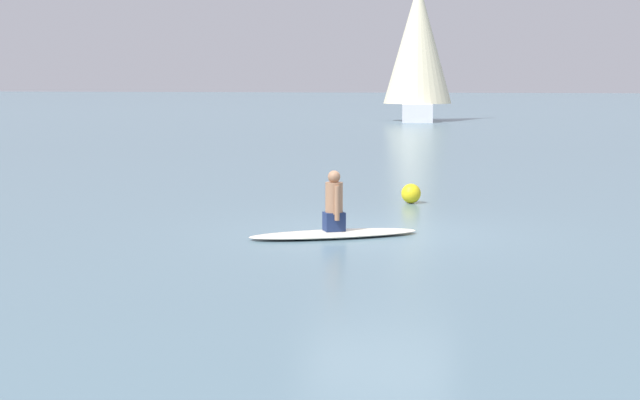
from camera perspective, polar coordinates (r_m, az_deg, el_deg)
The scene contains 5 objects.
ground_plane at distance 15.91m, azimuth 3.48°, elevation -2.01°, with size 400.00×400.00×0.00m, color slate.
surfboard at distance 15.52m, azimuth 0.84°, elevation -2.03°, with size 2.83×0.73×0.10m, color silver.
person_paddler at distance 15.45m, azimuth 0.85°, elevation -0.22°, with size 0.41×0.41×0.98m.
sailboat_near_right at distance 61.71m, azimuth 5.87°, elevation 9.02°, with size 4.97×6.42×9.87m.
buoy_marker at distance 19.88m, azimuth 5.46°, elevation 0.39°, with size 0.41×0.41×0.41m, color yellow.
Camera 1 is at (-2.97, 15.42, 2.51)m, focal length 53.59 mm.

